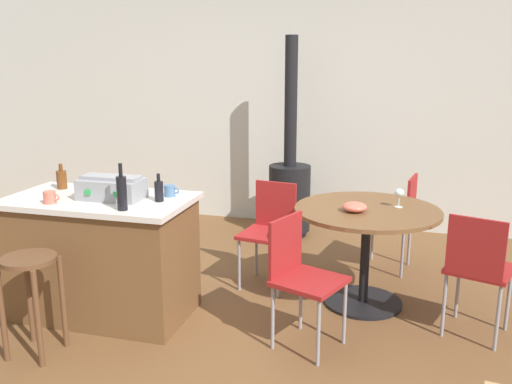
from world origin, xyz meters
name	(u,v)px	position (x,y,z in m)	size (l,w,h in m)	color
ground_plane	(201,318)	(0.00, 0.00, 0.00)	(8.80, 8.80, 0.00)	brown
back_wall	(282,105)	(0.00, 2.64, 1.35)	(8.00, 0.10, 2.70)	beige
kitchen_island	(102,256)	(-0.72, -0.09, 0.45)	(1.32, 0.74, 0.89)	brown
wooden_stool	(31,283)	(-0.84, -0.73, 0.48)	(0.34, 0.34, 0.66)	brown
dining_table	(366,231)	(1.12, 0.57, 0.59)	(1.09, 1.09, 0.76)	black
folding_chair_near	(478,265)	(1.88, 0.23, 0.52)	(0.51, 0.51, 0.87)	maroon
folding_chair_far	(397,215)	(1.33, 1.37, 0.51)	(0.46, 0.46, 0.86)	maroon
folding_chair_left	(270,226)	(0.33, 0.77, 0.50)	(0.46, 0.46, 0.85)	maroon
folding_chair_right	(301,272)	(0.76, -0.16, 0.51)	(0.52, 0.52, 0.86)	maroon
wood_stove	(290,187)	(0.21, 2.10, 0.53)	(0.44, 0.45, 2.08)	black
toolbox	(112,188)	(-0.61, -0.09, 0.96)	(0.44, 0.26, 0.17)	gray
bottle_0	(159,191)	(-0.26, -0.07, 0.96)	(0.06, 0.06, 0.20)	black
bottle_1	(122,192)	(-0.39, -0.34, 1.01)	(0.07, 0.07, 0.31)	black
bottle_2	(62,179)	(-1.14, 0.09, 0.96)	(0.08, 0.08, 0.19)	#603314
cup_0	(50,197)	(-0.95, -0.32, 0.93)	(0.12, 0.08, 0.08)	#DB6651
cup_1	(170,191)	(-0.24, 0.08, 0.93)	(0.12, 0.08, 0.08)	#4C7099
wine_glass	(399,193)	(1.34, 0.67, 0.87)	(0.07, 0.07, 0.14)	silver
serving_bowl	(355,207)	(1.04, 0.46, 0.80)	(0.18, 0.18, 0.07)	#DB6651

